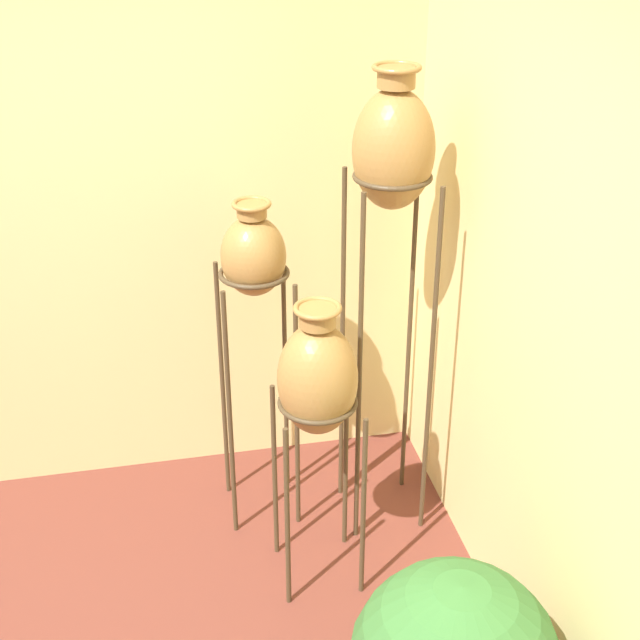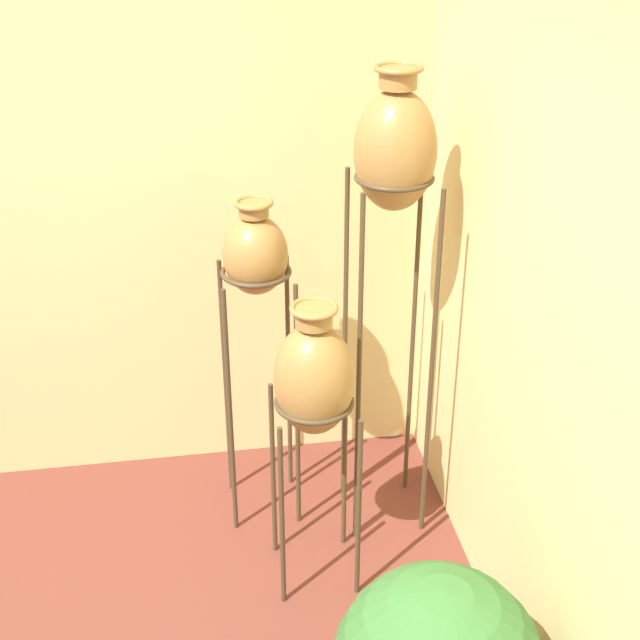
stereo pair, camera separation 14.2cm
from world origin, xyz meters
TOP-DOWN VIEW (x-y plane):
  - wall_back at (0.00, 1.76)m, footprint 7.45×0.06m
  - wall_right at (1.76, 0.00)m, footprint 0.06×7.45m
  - vase_stand_tall at (1.43, 1.17)m, footprint 0.32×0.32m
  - vase_stand_medium at (0.92, 1.30)m, footprint 0.30×0.30m
  - vase_stand_short at (1.08, 0.84)m, footprint 0.32×0.32m

SIDE VIEW (x-z plane):
  - vase_stand_short at x=1.08m, z-range 0.30..1.53m
  - vase_stand_medium at x=0.92m, z-range 0.46..1.93m
  - wall_back at x=0.00m, z-range 0.00..2.70m
  - wall_right at x=1.76m, z-range 0.00..2.70m
  - vase_stand_tall at x=1.43m, z-range 0.64..2.63m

